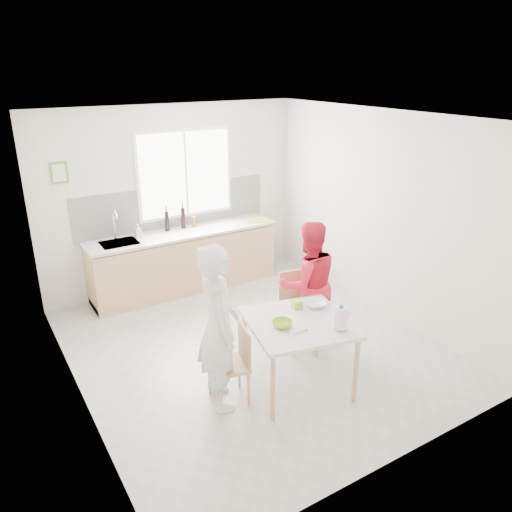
{
  "coord_description": "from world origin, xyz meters",
  "views": [
    {
      "loc": [
        -2.7,
        -4.52,
        3.22
      ],
      "look_at": [
        0.18,
        0.2,
        1.07
      ],
      "focal_mm": 35.0,
      "sensor_mm": 36.0,
      "label": 1
    }
  ],
  "objects_px": {
    "chair_left": "(234,361)",
    "dining_table": "(298,328)",
    "bowl_white": "(315,304)",
    "bowl_green": "(282,324)",
    "person_red": "(308,284)",
    "wine_bottle_a": "(183,218)",
    "milk_jug": "(341,317)",
    "person_white": "(218,327)",
    "wine_bottle_b": "(167,221)",
    "chair_far": "(298,305)"
  },
  "relations": [
    {
      "from": "person_white",
      "to": "bowl_white",
      "type": "bearing_deg",
      "value": -77.65
    },
    {
      "from": "person_white",
      "to": "bowl_green",
      "type": "height_order",
      "value": "person_white"
    },
    {
      "from": "wine_bottle_a",
      "to": "wine_bottle_b",
      "type": "xyz_separation_m",
      "value": [
        -0.26,
        -0.0,
        -0.01
      ]
    },
    {
      "from": "person_white",
      "to": "wine_bottle_b",
      "type": "xyz_separation_m",
      "value": [
        0.63,
        2.83,
        0.22
      ]
    },
    {
      "from": "chair_left",
      "to": "milk_jug",
      "type": "relative_size",
      "value": 3.35
    },
    {
      "from": "person_white",
      "to": "milk_jug",
      "type": "height_order",
      "value": "person_white"
    },
    {
      "from": "chair_left",
      "to": "chair_far",
      "type": "bearing_deg",
      "value": 128.26
    },
    {
      "from": "chair_left",
      "to": "milk_jug",
      "type": "bearing_deg",
      "value": 74.58
    },
    {
      "from": "bowl_green",
      "to": "milk_jug",
      "type": "relative_size",
      "value": 0.84
    },
    {
      "from": "milk_jug",
      "to": "person_red",
      "type": "bearing_deg",
      "value": 82.83
    },
    {
      "from": "person_red",
      "to": "milk_jug",
      "type": "relative_size",
      "value": 6.41
    },
    {
      "from": "bowl_white",
      "to": "wine_bottle_a",
      "type": "height_order",
      "value": "wine_bottle_a"
    },
    {
      "from": "chair_left",
      "to": "dining_table",
      "type": "bearing_deg",
      "value": 90.0
    },
    {
      "from": "person_red",
      "to": "wine_bottle_b",
      "type": "relative_size",
      "value": 5.18
    },
    {
      "from": "wine_bottle_a",
      "to": "wine_bottle_b",
      "type": "distance_m",
      "value": 0.26
    },
    {
      "from": "dining_table",
      "to": "wine_bottle_b",
      "type": "bearing_deg",
      "value": 93.63
    },
    {
      "from": "milk_jug",
      "to": "bowl_white",
      "type": "bearing_deg",
      "value": 92.55
    },
    {
      "from": "dining_table",
      "to": "person_red",
      "type": "bearing_deg",
      "value": 47.08
    },
    {
      "from": "chair_left",
      "to": "person_white",
      "type": "xyz_separation_m",
      "value": [
        -0.15,
        0.03,
        0.41
      ]
    },
    {
      "from": "chair_far",
      "to": "wine_bottle_b",
      "type": "height_order",
      "value": "wine_bottle_b"
    },
    {
      "from": "person_red",
      "to": "person_white",
      "type": "bearing_deg",
      "value": 31.12
    },
    {
      "from": "person_red",
      "to": "bowl_white",
      "type": "relative_size",
      "value": 6.67
    },
    {
      "from": "chair_left",
      "to": "milk_jug",
      "type": "height_order",
      "value": "milk_jug"
    },
    {
      "from": "milk_jug",
      "to": "wine_bottle_b",
      "type": "xyz_separation_m",
      "value": [
        -0.45,
        3.36,
        0.17
      ]
    },
    {
      "from": "chair_far",
      "to": "bowl_green",
      "type": "relative_size",
      "value": 4.47
    },
    {
      "from": "person_white",
      "to": "wine_bottle_a",
      "type": "bearing_deg",
      "value": -4.71
    },
    {
      "from": "person_red",
      "to": "bowl_white",
      "type": "xyz_separation_m",
      "value": [
        -0.27,
        -0.49,
        0.02
      ]
    },
    {
      "from": "dining_table",
      "to": "person_white",
      "type": "height_order",
      "value": "person_white"
    },
    {
      "from": "chair_left",
      "to": "person_red",
      "type": "relative_size",
      "value": 0.52
    },
    {
      "from": "chair_left",
      "to": "wine_bottle_b",
      "type": "bearing_deg",
      "value": -176.87
    },
    {
      "from": "dining_table",
      "to": "wine_bottle_a",
      "type": "relative_size",
      "value": 3.74
    },
    {
      "from": "person_red",
      "to": "bowl_green",
      "type": "distance_m",
      "value": 1.06
    },
    {
      "from": "bowl_white",
      "to": "bowl_green",
      "type": "bearing_deg",
      "value": -161.7
    },
    {
      "from": "bowl_green",
      "to": "wine_bottle_b",
      "type": "bearing_deg",
      "value": 89.71
    },
    {
      "from": "chair_far",
      "to": "bowl_green",
      "type": "distance_m",
      "value": 1.07
    },
    {
      "from": "dining_table",
      "to": "chair_left",
      "type": "distance_m",
      "value": 0.73
    },
    {
      "from": "person_red",
      "to": "milk_jug",
      "type": "bearing_deg",
      "value": 82.83
    },
    {
      "from": "bowl_green",
      "to": "milk_jug",
      "type": "xyz_separation_m",
      "value": [
        0.46,
        -0.34,
        0.1
      ]
    },
    {
      "from": "dining_table",
      "to": "person_white",
      "type": "distance_m",
      "value": 0.86
    },
    {
      "from": "bowl_white",
      "to": "wine_bottle_b",
      "type": "xyz_separation_m",
      "value": [
        -0.54,
        2.84,
        0.27
      ]
    },
    {
      "from": "chair_left",
      "to": "milk_jug",
      "type": "xyz_separation_m",
      "value": [
        0.93,
        -0.49,
        0.45
      ]
    },
    {
      "from": "chair_left",
      "to": "person_white",
      "type": "distance_m",
      "value": 0.43
    },
    {
      "from": "person_red",
      "to": "wine_bottle_b",
      "type": "xyz_separation_m",
      "value": [
        -0.81,
        2.35,
        0.29
      ]
    },
    {
      "from": "chair_far",
      "to": "person_white",
      "type": "relative_size",
      "value": 0.53
    },
    {
      "from": "bowl_white",
      "to": "milk_jug",
      "type": "xyz_separation_m",
      "value": [
        -0.09,
        -0.52,
        0.1
      ]
    },
    {
      "from": "bowl_green",
      "to": "wine_bottle_b",
      "type": "distance_m",
      "value": 3.03
    },
    {
      "from": "person_red",
      "to": "chair_left",
      "type": "bearing_deg",
      "value": 34.38
    },
    {
      "from": "bowl_white",
      "to": "wine_bottle_a",
      "type": "relative_size",
      "value": 0.73
    },
    {
      "from": "bowl_white",
      "to": "wine_bottle_a",
      "type": "distance_m",
      "value": 2.87
    },
    {
      "from": "person_white",
      "to": "bowl_green",
      "type": "xyz_separation_m",
      "value": [
        0.61,
        -0.19,
        -0.05
      ]
    }
  ]
}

